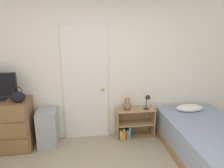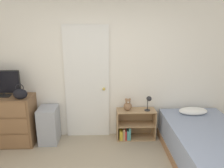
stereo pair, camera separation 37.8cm
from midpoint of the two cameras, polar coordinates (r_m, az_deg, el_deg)
name	(u,v)px [view 2 (the right image)]	position (r m, az deg, el deg)	size (l,w,h in m)	color
wall_back	(105,71)	(4.00, 0.90, 3.51)	(10.00, 0.06, 2.55)	white
door_closed	(87,83)	(4.00, -3.86, 0.10)	(0.81, 0.09, 2.09)	white
dresser	(8,120)	(4.27, -23.36, -8.77)	(0.94, 0.48, 0.89)	brown
tv	(3,83)	(4.08, -24.38, 0.23)	(0.60, 0.16, 0.46)	black
handbag	(20,94)	(3.85, -20.32, -2.45)	(0.23, 0.13, 0.27)	black
storage_bin	(49,125)	(4.14, -13.63, -10.36)	(0.33, 0.42, 0.66)	#999EA8
bookshelf	(133,126)	(4.23, 8.05, -10.87)	(0.71, 0.29, 0.57)	tan
teddy_bear	(128,105)	(4.03, 6.85, -5.54)	(0.15, 0.15, 0.23)	#8C6647
desk_lamp	(149,100)	(4.03, 12.25, -4.26)	(0.12, 0.11, 0.28)	#262628
bed	(209,148)	(3.86, 26.70, -14.75)	(1.14, 1.97, 0.65)	#996B47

